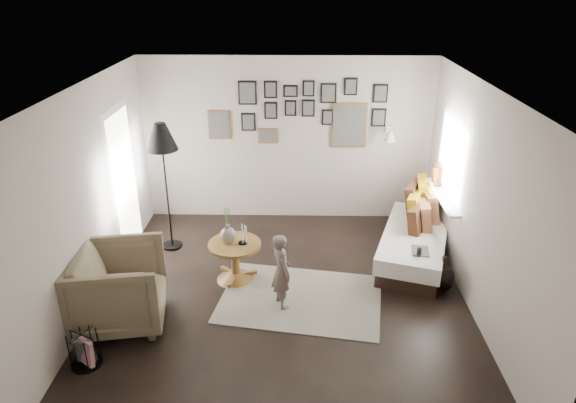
{
  "coord_description": "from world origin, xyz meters",
  "views": [
    {
      "loc": [
        0.17,
        -5.33,
        3.7
      ],
      "look_at": [
        0.05,
        0.5,
        1.1
      ],
      "focal_mm": 32.0,
      "sensor_mm": 36.0,
      "label": 1
    }
  ],
  "objects_px": {
    "daybed": "(413,237)",
    "magazine_basket": "(84,350)",
    "armchair": "(119,287)",
    "demijohn_small": "(442,278)",
    "floor_lamp": "(162,142)",
    "pedestal_table": "(235,263)",
    "vase": "(228,232)",
    "demijohn_large": "(417,271)",
    "child": "(281,271)"
  },
  "relations": [
    {
      "from": "demijohn_small",
      "to": "armchair",
      "type": "bearing_deg",
      "value": -169.56
    },
    {
      "from": "daybed",
      "to": "floor_lamp",
      "type": "xyz_separation_m",
      "value": [
        -3.48,
        0.2,
        1.31
      ]
    },
    {
      "from": "demijohn_large",
      "to": "demijohn_small",
      "type": "distance_m",
      "value": 0.32
    },
    {
      "from": "demijohn_large",
      "to": "child",
      "type": "relative_size",
      "value": 0.56
    },
    {
      "from": "demijohn_small",
      "to": "magazine_basket",
      "type": "bearing_deg",
      "value": -160.27
    },
    {
      "from": "armchair",
      "to": "magazine_basket",
      "type": "relative_size",
      "value": 2.54
    },
    {
      "from": "pedestal_table",
      "to": "daybed",
      "type": "bearing_deg",
      "value": 15.15
    },
    {
      "from": "vase",
      "to": "demijohn_small",
      "type": "relative_size",
      "value": 1.0
    },
    {
      "from": "pedestal_table",
      "to": "magazine_basket",
      "type": "relative_size",
      "value": 1.72
    },
    {
      "from": "demijohn_large",
      "to": "child",
      "type": "height_order",
      "value": "child"
    },
    {
      "from": "demijohn_large",
      "to": "child",
      "type": "xyz_separation_m",
      "value": [
        -1.72,
        -0.48,
        0.27
      ]
    },
    {
      "from": "magazine_basket",
      "to": "demijohn_small",
      "type": "distance_m",
      "value": 4.25
    },
    {
      "from": "armchair",
      "to": "magazine_basket",
      "type": "distance_m",
      "value": 0.79
    },
    {
      "from": "armchair",
      "to": "demijohn_small",
      "type": "relative_size",
      "value": 2.07
    },
    {
      "from": "pedestal_table",
      "to": "child",
      "type": "height_order",
      "value": "child"
    },
    {
      "from": "daybed",
      "to": "armchair",
      "type": "relative_size",
      "value": 2.03
    },
    {
      "from": "daybed",
      "to": "armchair",
      "type": "height_order",
      "value": "daybed"
    },
    {
      "from": "daybed",
      "to": "demijohn_large",
      "type": "relative_size",
      "value": 3.82
    },
    {
      "from": "vase",
      "to": "child",
      "type": "distance_m",
      "value": 0.94
    },
    {
      "from": "pedestal_table",
      "to": "daybed",
      "type": "height_order",
      "value": "daybed"
    },
    {
      "from": "demijohn_large",
      "to": "demijohn_small",
      "type": "xyz_separation_m",
      "value": [
        0.29,
        -0.12,
        -0.02
      ]
    },
    {
      "from": "magazine_basket",
      "to": "demijohn_large",
      "type": "xyz_separation_m",
      "value": [
        3.71,
        1.55,
        0.02
      ]
    },
    {
      "from": "vase",
      "to": "demijohn_small",
      "type": "xyz_separation_m",
      "value": [
        2.72,
        -0.23,
        -0.5
      ]
    },
    {
      "from": "floor_lamp",
      "to": "magazine_basket",
      "type": "xyz_separation_m",
      "value": [
        -0.32,
        -2.51,
        -1.43
      ]
    },
    {
      "from": "vase",
      "to": "pedestal_table",
      "type": "bearing_deg",
      "value": -14.04
    },
    {
      "from": "pedestal_table",
      "to": "floor_lamp",
      "type": "distance_m",
      "value": 1.92
    },
    {
      "from": "armchair",
      "to": "vase",
      "type": "bearing_deg",
      "value": -59.64
    },
    {
      "from": "armchair",
      "to": "demijohn_large",
      "type": "bearing_deg",
      "value": -86.43
    },
    {
      "from": "vase",
      "to": "armchair",
      "type": "xyz_separation_m",
      "value": [
        -1.12,
        -0.94,
        -0.23
      ]
    },
    {
      "from": "vase",
      "to": "child",
      "type": "relative_size",
      "value": 0.51
    },
    {
      "from": "vase",
      "to": "child",
      "type": "height_order",
      "value": "vase"
    },
    {
      "from": "floor_lamp",
      "to": "demijohn_small",
      "type": "bearing_deg",
      "value": -16.32
    },
    {
      "from": "demijohn_large",
      "to": "magazine_basket",
      "type": "bearing_deg",
      "value": -157.26
    },
    {
      "from": "daybed",
      "to": "armchair",
      "type": "distance_m",
      "value": 3.98
    },
    {
      "from": "daybed",
      "to": "magazine_basket",
      "type": "xyz_separation_m",
      "value": [
        -3.8,
        -2.31,
        -0.12
      ]
    },
    {
      "from": "vase",
      "to": "demijohn_small",
      "type": "height_order",
      "value": "vase"
    },
    {
      "from": "daybed",
      "to": "magazine_basket",
      "type": "bearing_deg",
      "value": -130.95
    },
    {
      "from": "pedestal_table",
      "to": "armchair",
      "type": "relative_size",
      "value": 0.67
    },
    {
      "from": "armchair",
      "to": "demijohn_small",
      "type": "xyz_separation_m",
      "value": [
        3.84,
        0.71,
        -0.28
      ]
    },
    {
      "from": "daybed",
      "to": "floor_lamp",
      "type": "relative_size",
      "value": 1.1
    },
    {
      "from": "demijohn_large",
      "to": "demijohn_small",
      "type": "height_order",
      "value": "demijohn_large"
    },
    {
      "from": "demijohn_large",
      "to": "pedestal_table",
      "type": "bearing_deg",
      "value": 177.72
    },
    {
      "from": "magazine_basket",
      "to": "child",
      "type": "xyz_separation_m",
      "value": [
        1.98,
        1.07,
        0.3
      ]
    },
    {
      "from": "daybed",
      "to": "demijohn_small",
      "type": "relative_size",
      "value": 4.2
    },
    {
      "from": "daybed",
      "to": "demijohn_small",
      "type": "bearing_deg",
      "value": -59.65
    },
    {
      "from": "vase",
      "to": "floor_lamp",
      "type": "bearing_deg",
      "value": 138.76
    },
    {
      "from": "vase",
      "to": "magazine_basket",
      "type": "bearing_deg",
      "value": -127.56
    },
    {
      "from": "magazine_basket",
      "to": "armchair",
      "type": "bearing_deg",
      "value": 77.76
    },
    {
      "from": "vase",
      "to": "armchair",
      "type": "relative_size",
      "value": 0.48
    },
    {
      "from": "vase",
      "to": "magazine_basket",
      "type": "xyz_separation_m",
      "value": [
        -1.28,
        -1.67,
        -0.5
      ]
    }
  ]
}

